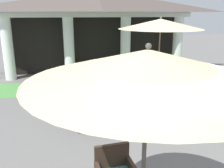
# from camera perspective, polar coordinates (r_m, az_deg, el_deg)

# --- Properties ---
(background_pavilion) EXTENTS (9.42, 2.52, 4.02)m
(background_pavilion) POSITION_cam_1_polar(r_m,az_deg,el_deg) (11.91, -3.55, 16.57)
(background_pavilion) COLOR white
(background_pavilion) RESTS_ON ground
(lawn_strip) EXTENTS (11.22, 1.99, 0.01)m
(lawn_strip) POSITION_cam_1_polar(r_m,az_deg,el_deg) (10.50, -1.98, -0.23)
(lawn_strip) COLOR #519347
(lawn_strip) RESTS_ON ground
(patio_umbrella_near_foreground) EXTENTS (2.44, 2.44, 2.72)m
(patio_umbrella_near_foreground) POSITION_cam_1_polar(r_m,az_deg,el_deg) (2.41, 8.34, 3.81)
(patio_umbrella_near_foreground) COLOR #2D2D2D
(patio_umbrella_near_foreground) RESTS_ON ground
(patio_table_mid_left) EXTENTS (1.10, 1.10, 0.72)m
(patio_table_mid_left) POSITION_cam_1_polar(r_m,az_deg,el_deg) (9.03, 10.61, 0.88)
(patio_table_mid_left) COLOR #38281E
(patio_table_mid_left) RESTS_ON ground
(patio_umbrella_mid_left) EXTENTS (2.91, 2.91, 2.86)m
(patio_umbrella_mid_left) POSITION_cam_1_polar(r_m,az_deg,el_deg) (8.73, 11.30, 13.47)
(patio_umbrella_mid_left) COLOR #2D2D2D
(patio_umbrella_mid_left) RESTS_ON ground
(patio_chair_mid_left_east) EXTENTS (0.61, 0.67, 0.87)m
(patio_chair_mid_left_east) POSITION_cam_1_polar(r_m,az_deg,el_deg) (9.46, 16.60, -0.22)
(patio_chair_mid_left_east) COLOR #38281E
(patio_chair_mid_left_east) RESTS_ON ground
(patio_chair_mid_left_west) EXTENTS (0.61, 0.59, 0.82)m
(patio_chair_mid_left_west) POSITION_cam_1_polar(r_m,az_deg,el_deg) (8.85, 4.09, -0.78)
(patio_chair_mid_left_west) COLOR #38281E
(patio_chair_mid_left_west) RESTS_ON ground
(patio_chair_mid_left_south) EXTENTS (0.63, 0.55, 0.90)m
(patio_chair_mid_left_south) POSITION_cam_1_polar(r_m,az_deg,el_deg) (8.15, 12.70, -2.63)
(patio_chair_mid_left_south) COLOR #38281E
(patio_chair_mid_left_south) RESTS_ON ground
(patio_table_mid_right) EXTENTS (1.04, 1.04, 0.75)m
(patio_table_mid_right) POSITION_cam_1_polar(r_m,az_deg,el_deg) (6.69, -5.28, -4.32)
(patio_table_mid_right) COLOR #38281E
(patio_table_mid_right) RESTS_ON ground
(patio_chair_mid_right_north) EXTENTS (0.68, 0.60, 0.90)m
(patio_chair_mid_right_north) POSITION_cam_1_polar(r_m,az_deg,el_deg) (7.69, -7.43, -3.31)
(patio_chair_mid_right_north) COLOR #38281E
(patio_chair_mid_right_north) RESTS_ON ground
(patio_chair_mid_right_east) EXTENTS (0.63, 0.64, 0.86)m
(patio_chair_mid_right_east) POSITION_cam_1_polar(r_m,az_deg,el_deg) (7.11, 2.74, -5.13)
(patio_chair_mid_right_east) COLOR #38281E
(patio_chair_mid_right_east) RESTS_ON ground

